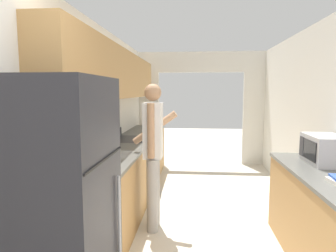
% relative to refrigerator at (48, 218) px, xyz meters
% --- Properties ---
extents(wall_left, '(0.38, 7.98, 2.50)m').
position_rel_refrigerator_xyz_m(wall_left, '(-0.31, 2.06, 0.66)').
color(wall_left, silver).
rests_on(wall_left, ground_plane).
extents(wall_far_with_doorway, '(3.18, 0.06, 2.50)m').
position_rel_refrigerator_xyz_m(wall_far_with_doorway, '(1.03, 5.06, 0.60)').
color(wall_far_with_doorway, silver).
rests_on(wall_far_with_doorway, ground_plane).
extents(counter_left, '(0.62, 4.42, 0.90)m').
position_rel_refrigerator_xyz_m(counter_left, '(-0.07, 2.54, -0.41)').
color(counter_left, '#B2844C').
rests_on(counter_left, ground_plane).
extents(refrigerator, '(0.76, 0.73, 1.72)m').
position_rel_refrigerator_xyz_m(refrigerator, '(0.00, 0.00, 0.00)').
color(refrigerator, black).
rests_on(refrigerator, ground_plane).
extents(range_oven, '(0.66, 0.74, 1.04)m').
position_rel_refrigerator_xyz_m(range_oven, '(-0.06, 2.83, -0.41)').
color(range_oven, black).
rests_on(range_oven, ground_plane).
extents(person, '(0.55, 0.38, 1.72)m').
position_rel_refrigerator_xyz_m(person, '(0.41, 1.71, 0.07)').
color(person, '#9E9E9E').
rests_on(person, ground_plane).
extents(microwave, '(0.35, 0.53, 0.29)m').
position_rel_refrigerator_xyz_m(microwave, '(2.23, 1.45, 0.18)').
color(microwave, '#B7B7BC').
rests_on(microwave, counter_right).
extents(knife, '(0.17, 0.30, 0.02)m').
position_rel_refrigerator_xyz_m(knife, '(0.01, 3.45, 0.04)').
color(knife, '#B7B7BC').
rests_on(knife, counter_left).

